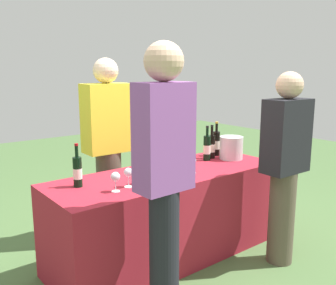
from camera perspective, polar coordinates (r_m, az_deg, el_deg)
name	(u,v)px	position (r m, az deg, el deg)	size (l,w,h in m)	color
ground_plane	(168,255)	(3.39, 0.00, -16.59)	(12.00, 12.00, 0.00)	#476638
tasting_table	(168,214)	(3.23, 0.00, -10.81)	(2.01, 0.72, 0.74)	maroon
wine_bottle_0	(78,171)	(2.79, -13.50, -4.27)	(0.06, 0.06, 0.32)	black
wine_bottle_1	(175,152)	(3.31, 1.03, -1.48)	(0.08, 0.08, 0.33)	black
wine_bottle_2	(207,148)	(3.50, 5.90, -0.79)	(0.07, 0.07, 0.32)	black
wine_bottle_3	(212,146)	(3.59, 6.60, -0.58)	(0.07, 0.07, 0.32)	black
wine_bottle_4	(216,143)	(3.70, 7.30, -0.10)	(0.07, 0.07, 0.33)	black
wine_glass_0	(115,178)	(2.64, -7.95, -5.27)	(0.07, 0.07, 0.14)	silver
wine_glass_1	(128,173)	(2.72, -6.01, -4.63)	(0.07, 0.07, 0.14)	silver
wine_glass_2	(139,172)	(2.78, -4.37, -4.46)	(0.06, 0.06, 0.13)	silver
wine_glass_3	(156,166)	(2.94, -1.85, -3.53)	(0.06, 0.06, 0.13)	silver
wine_glass_4	(174,167)	(2.90, 0.90, -3.78)	(0.07, 0.07, 0.13)	silver
wine_glass_5	(192,161)	(3.08, 3.69, -2.85)	(0.06, 0.06, 0.14)	silver
ice_bucket	(231,148)	(3.59, 9.52, -0.79)	(0.22, 0.22, 0.21)	silver
server_pouring	(108,144)	(3.49, -9.06, -0.20)	(0.43, 0.24, 1.67)	brown
guest_0	(164,171)	(2.26, -0.61, -4.35)	(0.35, 0.23, 1.73)	black
guest_1	(285,163)	(3.13, 17.21, -2.94)	(0.39, 0.22, 1.55)	brown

